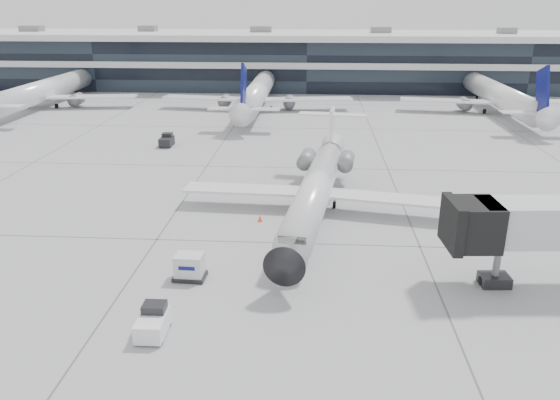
{
  "coord_description": "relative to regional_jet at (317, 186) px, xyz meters",
  "views": [
    {
      "loc": [
        2.02,
        -37.68,
        17.21
      ],
      "look_at": [
        -0.65,
        2.38,
        2.6
      ],
      "focal_mm": 35.0,
      "sensor_mm": 36.0,
      "label": 1
    }
  ],
  "objects": [
    {
      "name": "terminal",
      "position": [
        -2.23,
        75.15,
        2.68
      ],
      "size": [
        170.0,
        22.0,
        10.0
      ],
      "primitive_type": "cube",
      "color": "black",
      "rests_on": "ground"
    },
    {
      "name": "cargo_uld",
      "position": [
        -8.27,
        -12.89,
        -1.47
      ],
      "size": [
        2.14,
        1.62,
        1.7
      ],
      "rotation": [
        0.0,
        0.0,
        -0.04
      ],
      "color": "black",
      "rests_on": "ground"
    },
    {
      "name": "regional_jet",
      "position": [
        0.0,
        0.0,
        0.0
      ],
      "size": [
        23.62,
        29.48,
        6.81
      ],
      "rotation": [
        0.0,
        0.0,
        -0.12
      ],
      "color": "silver",
      "rests_on": "ground"
    },
    {
      "name": "traffic_cone",
      "position": [
        -4.67,
        -2.63,
        -2.06
      ],
      "size": [
        0.49,
        0.49,
        0.57
      ],
      "rotation": [
        0.0,
        0.0,
        0.35
      ],
      "color": "#FF510D",
      "rests_on": "ground"
    },
    {
      "name": "bg_jet_right",
      "position": [
        29.77,
        48.15,
        -2.32
      ],
      "size": [
        32.0,
        40.0,
        9.6
      ],
      "primitive_type": null,
      "color": "white",
      "rests_on": "ground"
    },
    {
      "name": "far_tug",
      "position": [
        -19.0,
        21.76,
        -1.61
      ],
      "size": [
        1.48,
        2.5,
        1.59
      ],
      "rotation": [
        0.0,
        0.0,
        -0.0
      ],
      "color": "black",
      "rests_on": "ground"
    },
    {
      "name": "bg_jet_center",
      "position": [
        -10.23,
        48.15,
        -2.32
      ],
      "size": [
        32.0,
        40.0,
        9.6
      ],
      "primitive_type": null,
      "color": "white",
      "rests_on": "ground"
    },
    {
      "name": "baggage_tug",
      "position": [
        -8.86,
        -19.3,
        -1.61
      ],
      "size": [
        1.52,
        2.53,
        1.59
      ],
      "rotation": [
        0.0,
        0.0,
        0.02
      ],
      "color": "white",
      "rests_on": "ground"
    },
    {
      "name": "bg_jet_left",
      "position": [
        -47.23,
        48.15,
        -2.32
      ],
      "size": [
        32.0,
        40.0,
        9.6
      ],
      "primitive_type": null,
      "color": "white",
      "rests_on": "ground"
    },
    {
      "name": "ground",
      "position": [
        -2.23,
        -6.85,
        -2.32
      ],
      "size": [
        220.0,
        220.0,
        0.0
      ],
      "primitive_type": "plane",
      "color": "gray",
      "rests_on": "ground"
    }
  ]
}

